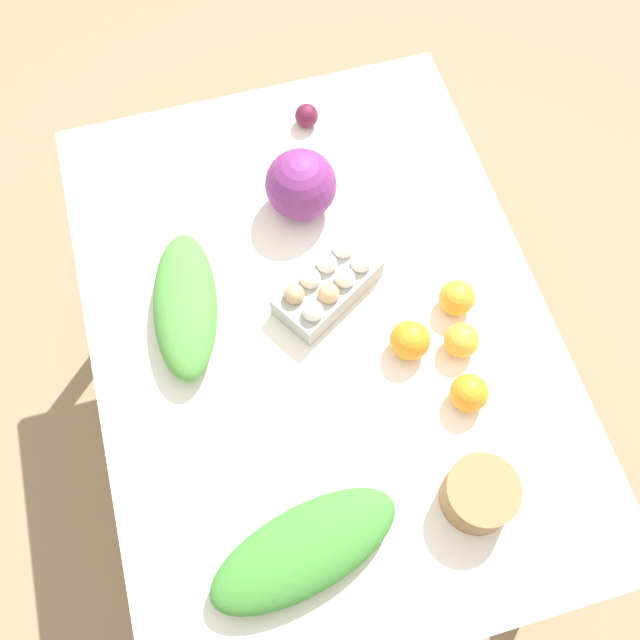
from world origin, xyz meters
TOP-DOWN VIEW (x-y plane):
  - ground_plane at (0.00, 0.00)m, footprint 8.00×8.00m
  - dining_table at (0.00, 0.00)m, footprint 1.34×0.97m
  - cabbage_purple at (0.30, -0.04)m, footprint 0.16×0.16m
  - egg_carton at (0.07, -0.04)m, footprint 0.22×0.26m
  - paper_bag at (-0.44, -0.19)m, footprint 0.14×0.14m
  - greens_bunch_chard at (0.10, 0.27)m, footprint 0.36×0.19m
  - greens_bunch_kale at (-0.45, 0.15)m, footprint 0.24×0.40m
  - beet_root at (0.53, -0.12)m, footprint 0.06×0.06m
  - orange_0 at (-0.13, -0.27)m, footprint 0.07×0.07m
  - orange_1 at (-0.10, -0.16)m, footprint 0.08×0.08m
  - orange_2 at (-0.04, -0.29)m, footprint 0.08×0.08m
  - orange_3 at (-0.24, -0.24)m, footprint 0.08×0.08m

SIDE VIEW (x-z plane):
  - ground_plane at x=0.00m, z-range 0.00..0.00m
  - dining_table at x=0.00m, z-range 0.28..1.04m
  - beet_root at x=0.53m, z-range 0.75..0.81m
  - orange_0 at x=-0.13m, z-range 0.75..0.83m
  - orange_2 at x=-0.04m, z-range 0.75..0.83m
  - orange_3 at x=-0.24m, z-range 0.75..0.83m
  - greens_bunch_kale at x=-0.45m, z-range 0.75..0.83m
  - orange_1 at x=-0.10m, z-range 0.75..0.84m
  - egg_carton at x=0.07m, z-range 0.75..0.84m
  - paper_bag at x=-0.44m, z-range 0.75..0.84m
  - greens_bunch_chard at x=0.10m, z-range 0.75..0.84m
  - cabbage_purple at x=0.30m, z-range 0.75..0.91m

